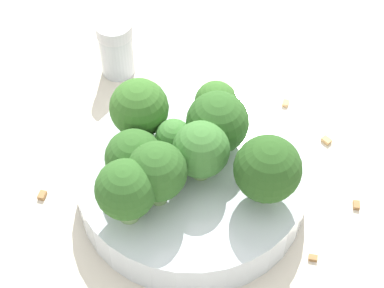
% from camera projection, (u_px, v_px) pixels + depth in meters
% --- Properties ---
extents(ground_plane, '(3.00, 3.00, 0.00)m').
position_uv_depth(ground_plane, '(192.00, 194.00, 0.63)').
color(ground_plane, beige).
extents(bowl, '(0.22, 0.22, 0.04)m').
position_uv_depth(bowl, '(192.00, 181.00, 0.62)').
color(bowl, silver).
rests_on(bowl, ground_plane).
extents(broccoli_floret_0, '(0.04, 0.04, 0.05)m').
position_uv_depth(broccoli_floret_0, '(216.00, 103.00, 0.61)').
color(broccoli_floret_0, '#8EB770').
rests_on(broccoli_floret_0, bowl).
extents(broccoli_floret_1, '(0.05, 0.05, 0.06)m').
position_uv_depth(broccoli_floret_1, '(204.00, 148.00, 0.57)').
color(broccoli_floret_1, '#8EB770').
rests_on(broccoli_floret_1, bowl).
extents(broccoli_floret_2, '(0.05, 0.05, 0.07)m').
position_uv_depth(broccoli_floret_2, '(161.00, 175.00, 0.55)').
color(broccoli_floret_2, '#84AD66').
rests_on(broccoli_floret_2, bowl).
extents(broccoli_floret_3, '(0.05, 0.05, 0.05)m').
position_uv_depth(broccoli_floret_3, '(134.00, 158.00, 0.57)').
color(broccoli_floret_3, '#7A9E5B').
rests_on(broccoli_floret_3, bowl).
extents(broccoli_floret_4, '(0.06, 0.06, 0.06)m').
position_uv_depth(broccoli_floret_4, '(140.00, 108.00, 0.60)').
color(broccoli_floret_4, '#7A9E5B').
rests_on(broccoli_floret_4, bowl).
extents(broccoli_floret_5, '(0.06, 0.06, 0.07)m').
position_uv_depth(broccoli_floret_5, '(268.00, 170.00, 0.55)').
color(broccoli_floret_5, '#84AD66').
rests_on(broccoli_floret_5, bowl).
extents(broccoli_floret_6, '(0.06, 0.06, 0.06)m').
position_uv_depth(broccoli_floret_6, '(221.00, 125.00, 0.59)').
color(broccoli_floret_6, '#84AD66').
rests_on(broccoli_floret_6, bowl).
extents(broccoli_floret_7, '(0.05, 0.05, 0.07)m').
position_uv_depth(broccoli_floret_7, '(126.00, 191.00, 0.54)').
color(broccoli_floret_7, '#8EB770').
rests_on(broccoli_floret_7, bowl).
extents(broccoli_floret_8, '(0.03, 0.03, 0.04)m').
position_uv_depth(broccoli_floret_8, '(170.00, 142.00, 0.59)').
color(broccoli_floret_8, '#7A9E5B').
rests_on(broccoli_floret_8, bowl).
extents(pepper_shaker, '(0.04, 0.04, 0.07)m').
position_uv_depth(pepper_shaker, '(116.00, 48.00, 0.72)').
color(pepper_shaker, '#B2B7BC').
rests_on(pepper_shaker, ground_plane).
extents(almond_crumb_0, '(0.01, 0.01, 0.01)m').
position_uv_depth(almond_crumb_0, '(357.00, 204.00, 0.62)').
color(almond_crumb_0, olive).
rests_on(almond_crumb_0, ground_plane).
extents(almond_crumb_1, '(0.01, 0.01, 0.01)m').
position_uv_depth(almond_crumb_1, '(284.00, 101.00, 0.71)').
color(almond_crumb_1, tan).
rests_on(almond_crumb_1, ground_plane).
extents(almond_crumb_2, '(0.01, 0.01, 0.01)m').
position_uv_depth(almond_crumb_2, '(313.00, 257.00, 0.58)').
color(almond_crumb_2, olive).
rests_on(almond_crumb_2, ground_plane).
extents(almond_crumb_3, '(0.01, 0.01, 0.01)m').
position_uv_depth(almond_crumb_3, '(327.00, 139.00, 0.67)').
color(almond_crumb_3, tan).
rests_on(almond_crumb_3, ground_plane).
extents(almond_crumb_4, '(0.01, 0.01, 0.01)m').
position_uv_depth(almond_crumb_4, '(42.00, 194.00, 0.63)').
color(almond_crumb_4, olive).
rests_on(almond_crumb_4, ground_plane).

